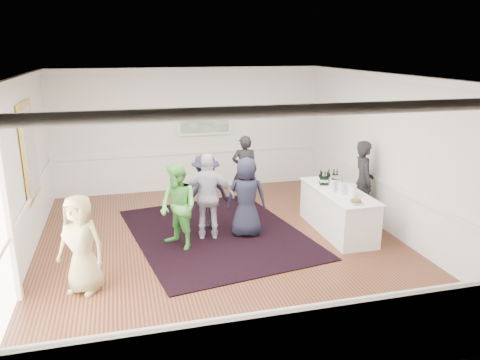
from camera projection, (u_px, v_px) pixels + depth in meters
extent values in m
plane|color=brown|center=(223.00, 247.00, 8.96)|extent=(8.00, 8.00, 0.00)
cube|color=white|center=(221.00, 77.00, 8.08)|extent=(7.00, 8.00, 0.02)
cube|color=white|center=(14.00, 180.00, 7.67)|extent=(0.02, 8.00, 3.20)
cube|color=white|center=(393.00, 155.00, 9.37)|extent=(0.02, 8.00, 3.20)
cube|color=white|center=(189.00, 130.00, 12.24)|extent=(7.00, 0.02, 3.20)
cube|color=white|center=(307.00, 260.00, 4.80)|extent=(7.00, 0.02, 3.20)
cube|color=#EBBB45|center=(29.00, 151.00, 8.84)|extent=(0.04, 1.25, 1.85)
cube|color=white|center=(31.00, 151.00, 8.84)|extent=(0.01, 1.05, 1.65)
cube|color=white|center=(9.00, 225.00, 6.80)|extent=(0.10, 0.14, 2.40)
cube|color=white|center=(205.00, 123.00, 12.24)|extent=(1.44, 0.05, 0.66)
cube|color=#27692B|center=(205.00, 123.00, 12.21)|extent=(1.30, 0.01, 0.52)
cube|color=black|center=(217.00, 233.00, 9.62)|extent=(3.84, 4.67, 0.02)
cube|color=white|center=(338.00, 211.00, 9.62)|extent=(0.78, 2.14, 0.88)
cube|color=white|center=(339.00, 191.00, 9.50)|extent=(0.84, 2.20, 0.02)
imported|color=black|center=(363.00, 182.00, 10.00)|extent=(0.55, 0.73, 1.81)
imported|color=tan|center=(81.00, 244.00, 7.16)|extent=(0.92, 0.81, 1.58)
imported|color=#57C14D|center=(178.00, 207.00, 8.73)|extent=(0.95, 1.00, 1.63)
imported|color=#B7B2C7|center=(209.00, 197.00, 9.17)|extent=(1.07, 0.60, 1.73)
imported|color=#1C1C2F|center=(206.00, 192.00, 9.67)|extent=(1.17, 0.89, 1.60)
imported|color=black|center=(245.00, 170.00, 11.24)|extent=(0.69, 0.54, 1.69)
imported|color=#1C1C2F|center=(246.00, 197.00, 9.33)|extent=(0.89, 0.70, 1.61)
cylinder|color=#82BF44|center=(341.00, 188.00, 9.21)|extent=(0.12, 0.12, 0.24)
cylinder|color=#DF414B|center=(351.00, 189.00, 9.19)|extent=(0.12, 0.12, 0.24)
cylinder|color=#83BC43|center=(333.00, 186.00, 9.38)|extent=(0.12, 0.12, 0.24)
cylinder|color=beige|center=(353.00, 192.00, 9.01)|extent=(0.12, 0.12, 0.24)
cylinder|color=beige|center=(354.00, 190.00, 9.10)|extent=(0.12, 0.12, 0.24)
cylinder|color=silver|center=(337.00, 183.00, 9.58)|extent=(0.26, 0.26, 0.25)
imported|color=white|center=(356.00, 202.00, 8.67)|extent=(0.23, 0.23, 0.06)
cylinder|color=olive|center=(356.00, 201.00, 8.67)|extent=(0.19, 0.19, 0.04)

